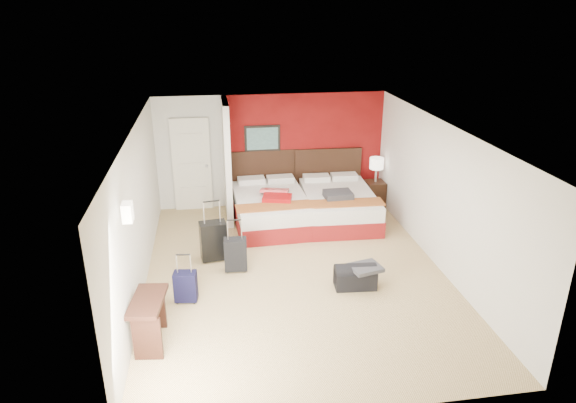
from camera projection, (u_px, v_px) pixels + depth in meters
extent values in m
plane|color=#D0B680|center=(295.00, 273.00, 8.75)|extent=(6.50, 6.50, 0.00)
cube|color=silver|center=(271.00, 151.00, 11.28)|extent=(5.00, 0.04, 2.50)
cube|color=silver|center=(138.00, 214.00, 7.94)|extent=(0.04, 6.50, 2.50)
cube|color=black|center=(262.00, 138.00, 11.09)|extent=(0.78, 0.03, 0.58)
cube|color=white|center=(127.00, 212.00, 6.34)|extent=(0.12, 0.20, 0.24)
cube|color=maroon|center=(305.00, 150.00, 11.37)|extent=(3.50, 0.04, 2.50)
cube|color=silver|center=(227.00, 161.00, 10.55)|extent=(0.12, 1.20, 2.50)
cube|color=silver|center=(192.00, 165.00, 11.07)|extent=(0.82, 0.06, 2.05)
cube|color=silver|center=(271.00, 210.00, 10.57)|extent=(1.54, 2.14, 0.62)
cube|color=silver|center=(339.00, 206.00, 10.75)|extent=(1.52, 2.11, 0.62)
cube|color=#A20D10|center=(276.00, 195.00, 10.36)|extent=(0.74, 0.89, 0.10)
cube|color=#36373B|center=(338.00, 195.00, 10.32)|extent=(0.56, 0.46, 0.13)
cube|color=black|center=(375.00, 194.00, 11.51)|extent=(0.42, 0.42, 0.57)
cylinder|color=white|center=(376.00, 170.00, 11.30)|extent=(0.38, 0.38, 0.55)
cube|color=black|center=(214.00, 242.00, 9.07)|extent=(0.50, 0.35, 0.69)
cube|color=black|center=(236.00, 256.00, 8.73)|extent=(0.39, 0.25, 0.57)
cube|color=black|center=(186.00, 288.00, 7.84)|extent=(0.37, 0.25, 0.48)
cube|color=black|center=(355.00, 278.00, 8.26)|extent=(0.69, 0.40, 0.34)
cube|color=#3B3C41|center=(366.00, 268.00, 8.17)|extent=(0.55, 0.50, 0.06)
cube|color=#321810|center=(150.00, 321.00, 6.85)|extent=(0.51, 0.86, 0.68)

